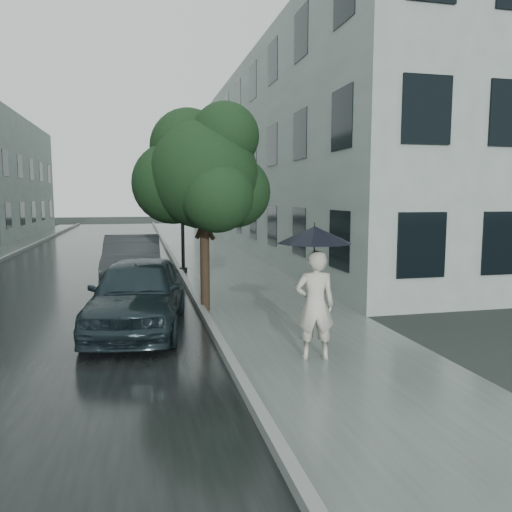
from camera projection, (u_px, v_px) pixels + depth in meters
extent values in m
plane|color=black|center=(303.00, 341.00, 9.33)|extent=(120.00, 120.00, 0.00)
cube|color=slate|center=(218.00, 261.00, 20.99)|extent=(3.50, 60.00, 0.01)
cube|color=slate|center=(174.00, 260.00, 20.57)|extent=(0.15, 60.00, 0.15)
cube|color=black|center=(85.00, 265.00, 19.78)|extent=(6.85, 60.00, 0.00)
cube|color=#93A09A|center=(287.00, 165.00, 28.90)|extent=(7.00, 36.00, 9.00)
cube|color=black|center=(228.00, 164.00, 28.11)|extent=(0.08, 32.40, 7.20)
cube|color=black|center=(32.00, 178.00, 35.51)|extent=(0.08, 16.20, 6.40)
imported|color=beige|center=(315.00, 305.00, 8.23)|extent=(0.73, 0.54, 1.82)
cylinder|color=black|center=(314.00, 272.00, 8.18)|extent=(0.02, 0.02, 0.93)
cone|color=black|center=(314.00, 235.00, 8.11)|extent=(1.46, 1.46, 0.28)
cylinder|color=black|center=(315.00, 225.00, 8.09)|extent=(0.02, 0.02, 0.08)
cylinder|color=black|center=(314.00, 301.00, 8.24)|extent=(0.03, 0.03, 0.06)
cylinder|color=#332619|center=(205.00, 264.00, 11.77)|extent=(0.22, 0.22, 2.23)
sphere|color=#183618|center=(204.00, 175.00, 11.52)|extent=(2.51, 2.51, 2.51)
sphere|color=#183618|center=(235.00, 192.00, 12.03)|extent=(1.73, 1.73, 1.73)
sphere|color=#183618|center=(173.00, 183.00, 11.77)|extent=(1.93, 1.93, 1.93)
sphere|color=#183618|center=(216.00, 196.00, 10.97)|extent=(1.63, 1.63, 1.63)
sphere|color=#183618|center=(188.00, 147.00, 11.94)|extent=(1.83, 1.83, 1.83)
sphere|color=#183618|center=(225.00, 136.00, 11.35)|extent=(1.56, 1.56, 1.56)
cylinder|color=black|center=(182.00, 203.00, 17.41)|extent=(0.12, 0.12, 4.95)
cylinder|color=black|center=(183.00, 270.00, 17.69)|extent=(0.28, 0.28, 0.20)
cylinder|color=black|center=(174.00, 130.00, 16.99)|extent=(0.50, 0.23, 0.08)
sphere|color=silver|center=(166.00, 131.00, 16.85)|extent=(0.32, 0.32, 0.32)
imported|color=black|center=(138.00, 293.00, 10.12)|extent=(2.32, 4.54, 1.48)
imported|color=#25282A|center=(133.00, 260.00, 15.12)|extent=(1.67, 4.66, 1.53)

